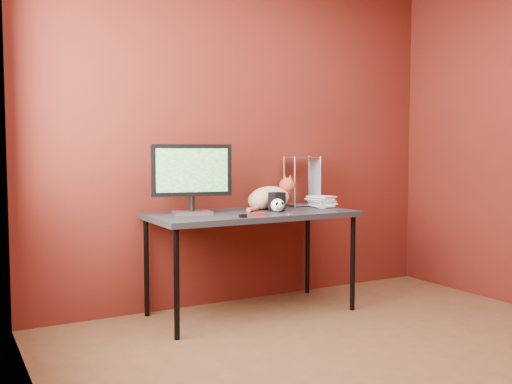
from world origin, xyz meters
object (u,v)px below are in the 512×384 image
cat (270,197)px  monitor (192,175)px  speaker (277,202)px  book_stack (314,144)px  desk (251,219)px  skull_mug (278,205)px

cat → monitor: bearing=172.9°
speaker → book_stack: 0.59m
cat → speaker: 0.17m
desk → cat: size_ratio=2.89×
monitor → book_stack: book_stack is taller
cat → skull_mug: 0.24m
skull_mug → speaker: speaker is taller
desk → book_stack: 0.81m
desk → cat: (0.24, 0.14, 0.14)m
desk → cat: cat is taller
skull_mug → speaker: 0.07m
skull_mug → cat: bearing=82.7°
cat → speaker: bearing=-114.8°
speaker → book_stack: (0.39, 0.09, 0.44)m
cat → skull_mug: bearing=-118.9°
desk → speaker: 0.23m
cat → skull_mug: size_ratio=5.13×
monitor → skull_mug: size_ratio=5.58×
monitor → speaker: (0.63, -0.11, -0.21)m
monitor → skull_mug: 0.66m
skull_mug → book_stack: book_stack is taller
monitor → cat: (0.67, 0.06, -0.19)m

